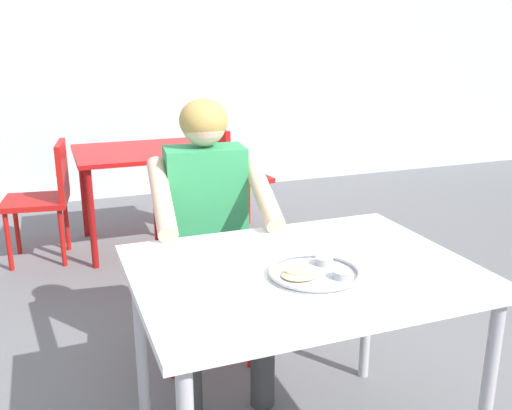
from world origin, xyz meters
name	(u,v)px	position (x,y,z in m)	size (l,w,h in m)	color
back_wall	(130,11)	(0.00, 3.83, 1.70)	(12.00, 0.12, 3.40)	silver
table_foreground	(302,289)	(-0.08, 0.00, 0.67)	(1.10, 0.83, 0.74)	white
thali_tray	(315,272)	(-0.08, -0.08, 0.75)	(0.29, 0.29, 0.03)	#B7BABF
chair_foreground	(202,251)	(-0.19, 0.86, 0.50)	(0.47, 0.45, 0.84)	red
diner_foreground	(210,218)	(-0.21, 0.64, 0.73)	(0.53, 0.58, 1.22)	#373737
table_background_red	(144,161)	(-0.19, 2.40, 0.62)	(0.94, 0.79, 0.71)	#B71414
chair_red_left	(47,193)	(-0.86, 2.33, 0.47)	(0.46, 0.44, 0.81)	red
chair_red_right	(231,172)	(0.46, 2.39, 0.49)	(0.44, 0.46, 0.83)	red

